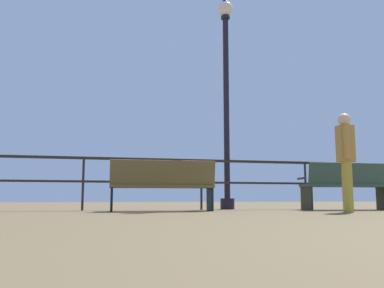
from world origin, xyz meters
TOP-DOWN VIEW (x-y plane):
  - pier_railing at (0.00, 7.56)m, footprint 20.25×0.05m
  - bench_near_left at (-2.04, 6.68)m, footprint 1.80×0.67m
  - bench_near_right at (1.53, 6.68)m, footprint 1.72×0.71m
  - lamppost_center at (-0.50, 7.83)m, footprint 0.33×0.33m
  - person_by_bench at (0.67, 5.41)m, footprint 0.30×0.46m

SIDE VIEW (x-z plane):
  - bench_near_left at x=-2.04m, z-range 0.06..0.92m
  - bench_near_right at x=1.53m, z-range 0.06..0.95m
  - pier_railing at x=0.00m, z-range 0.24..1.23m
  - person_by_bench at x=0.67m, z-range 0.12..1.68m
  - lamppost_center at x=-0.50m, z-range 0.31..4.88m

